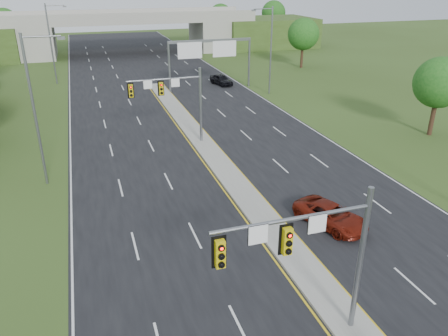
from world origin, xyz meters
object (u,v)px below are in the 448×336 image
Objects in this scene: overpass at (128,35)px; signal_mast_far at (176,95)px; signal_mast_near at (315,249)px; sign_gantry at (209,51)px; car_far_c at (221,80)px; car_far_a at (331,215)px.

signal_mast_far is at bearing -92.35° from overpass.
sign_gantry is (8.95, 44.99, 0.51)m from signal_mast_near.
signal_mast_far is 25.07m from car_far_c.
sign_gantry reaches higher than car_far_a.
car_far_a is at bearing -87.05° from overpass.
signal_mast_far is 1.61× the size of car_far_c.
signal_mast_far is 0.60× the size of sign_gantry.
signal_mast_near and signal_mast_far have the same top height.
car_far_a is at bearing -94.61° from sign_gantry.
car_far_c is (2.35, 2.03, -4.48)m from sign_gantry.
overpass is (2.26, 55.07, -1.17)m from signal_mast_far.
signal_mast_far is at bearing -130.66° from car_far_c.
overpass is at bearing 73.54° from car_far_a.
car_far_a is 39.29m from car_far_c.
signal_mast_near is 1.61× the size of car_far_c.
signal_mast_far reaches higher than car_far_a.
car_far_c is at bearing -74.71° from overpass.
overpass reaches higher than signal_mast_far.
sign_gantry is at bearing -79.21° from overpass.
signal_mast_near is 1.00× the size of signal_mast_far.
sign_gantry is 5.45m from car_far_c.
signal_mast_near reaches higher than car_far_c.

